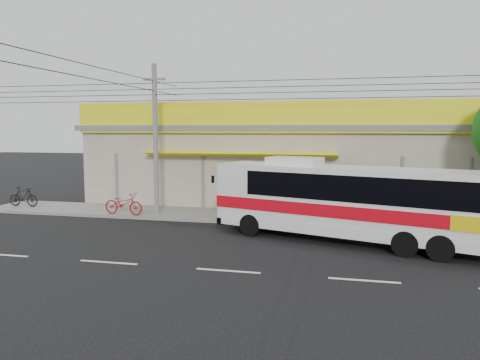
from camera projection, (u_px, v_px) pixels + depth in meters
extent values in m
plane|color=black|center=(246.00, 250.00, 16.62)|extent=(120.00, 120.00, 0.00)
cube|color=slate|center=(273.00, 217.00, 22.42)|extent=(30.00, 3.20, 0.15)
cube|color=gray|center=(288.00, 166.00, 27.62)|extent=(22.00, 8.00, 4.20)
cube|color=slate|center=(289.00, 128.00, 27.38)|extent=(22.60, 8.60, 0.30)
cube|color=yellow|center=(278.00, 117.00, 23.33)|extent=(22.00, 0.24, 1.60)
cube|color=#BA2D0A|center=(239.00, 117.00, 23.75)|extent=(9.00, 0.10, 1.20)
cube|color=#187514|center=(416.00, 116.00, 21.83)|extent=(2.40, 0.10, 1.10)
cube|color=navy|center=(479.00, 116.00, 21.22)|extent=(2.20, 0.10, 1.10)
cube|color=#BA2D0A|center=(114.00, 118.00, 25.34)|extent=(3.00, 0.10, 1.10)
cube|color=yellow|center=(238.00, 155.00, 23.81)|extent=(10.00, 1.20, 0.37)
cube|color=silver|center=(346.00, 200.00, 17.66)|extent=(10.45, 5.22, 2.49)
cube|color=red|center=(346.00, 208.00, 17.69)|extent=(10.50, 5.27, 0.47)
cube|color=#DAB70B|center=(477.00, 219.00, 15.40)|extent=(1.99, 2.52, 0.51)
cube|color=black|center=(362.00, 186.00, 17.29)|extent=(8.83, 4.73, 0.94)
cube|color=black|center=(232.00, 182.00, 20.23)|extent=(0.71, 1.84, 1.29)
cube|color=silver|center=(295.00, 161.00, 18.61)|extent=(2.33, 1.78, 0.31)
cylinder|color=black|center=(251.00, 225.00, 18.81)|extent=(0.93, 0.54, 0.89)
cylinder|color=black|center=(273.00, 217.00, 20.46)|extent=(0.93, 0.54, 0.89)
cylinder|color=black|center=(441.00, 248.00, 15.15)|extent=(0.93, 0.54, 0.89)
cylinder|color=black|center=(449.00, 237.00, 16.80)|extent=(0.93, 0.54, 0.89)
imported|color=#9A0B12|center=(124.00, 204.00, 22.71)|extent=(2.12, 0.93, 1.08)
imported|color=black|center=(23.00, 197.00, 25.10)|extent=(1.76, 0.53, 1.05)
cylinder|color=slate|center=(156.00, 141.00, 22.73)|extent=(0.24, 0.24, 7.42)
cube|color=slate|center=(154.00, 79.00, 22.41)|extent=(1.11, 0.11, 0.11)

